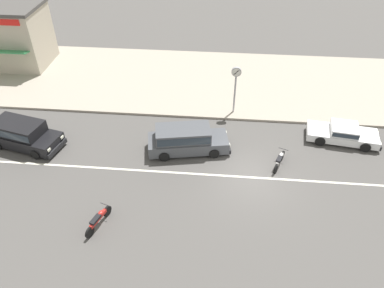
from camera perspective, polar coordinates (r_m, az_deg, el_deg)
name	(u,v)px	position (r m, az deg, el deg)	size (l,w,h in m)	color
ground_plane	(251,177)	(20.63, 8.96, -5.04)	(160.00, 160.00, 0.00)	#4C4947
lane_centre_stripe	(251,177)	(20.63, 8.96, -5.04)	(50.40, 0.14, 0.01)	silver
kerb_strip	(247,83)	(29.01, 8.33, 9.24)	(68.00, 10.00, 0.15)	#9E9384
sedan_white_0	(343,133)	(24.33, 22.03, 1.54)	(4.42, 2.20, 1.06)	white
minivan_black_2	(22,133)	(24.22, -24.51, 1.51)	(4.72, 2.78, 1.56)	black
minivan_dark_grey_3	(186,139)	(21.61, -0.95, 0.81)	(4.95, 2.53, 1.56)	#47494F
motorcycle_0	(280,160)	(21.39, 13.21, -2.35)	(0.87, 1.69, 0.80)	black
motorcycle_2	(98,219)	(18.35, -14.06, -11.05)	(0.86, 1.88, 0.80)	black
street_clock	(236,79)	(24.10, 6.70, 9.76)	(0.62, 0.22, 3.27)	#9E9EA3
shopfront_corner_warung	(4,35)	(34.03, -26.76, 14.65)	(6.62, 4.85, 4.69)	#B2A893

